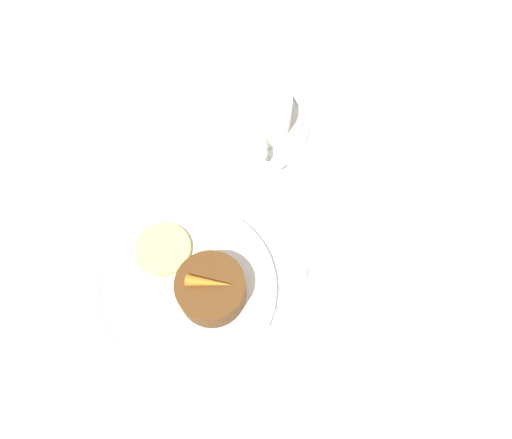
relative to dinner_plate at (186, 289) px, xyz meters
name	(u,v)px	position (x,y,z in m)	size (l,w,h in m)	color
ground_plane	(201,267)	(-0.03, 0.02, -0.01)	(3.00, 3.00, 0.00)	white
dinner_plate	(186,289)	(0.00, 0.00, 0.00)	(0.22, 0.22, 0.01)	white
saucer	(254,125)	(-0.22, 0.12, 0.00)	(0.15, 0.15, 0.01)	white
coffee_cup	(257,111)	(-0.22, 0.12, 0.03)	(0.12, 0.09, 0.05)	white
spoon	(255,153)	(-0.17, 0.11, 0.00)	(0.07, 0.10, 0.00)	silver
wine_glass	(339,272)	(0.03, 0.17, 0.08)	(0.07, 0.07, 0.13)	silver
fork	(177,174)	(-0.16, 0.00, -0.01)	(0.03, 0.20, 0.01)	silver
dessert_cake	(211,290)	(0.01, 0.03, 0.03)	(0.08, 0.08, 0.05)	#563314
carrot_garnish	(209,282)	(0.01, 0.03, 0.06)	(0.03, 0.05, 0.01)	orange
pineapple_slice	(163,249)	(-0.05, -0.02, 0.01)	(0.07, 0.07, 0.01)	#EFE075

